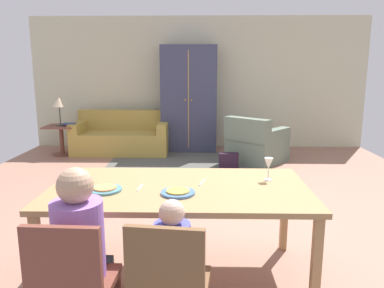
{
  "coord_description": "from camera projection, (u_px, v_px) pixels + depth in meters",
  "views": [
    {
      "loc": [
        0.04,
        -3.97,
        1.66
      ],
      "look_at": [
        -0.05,
        -0.01,
        0.85
      ],
      "focal_mm": 34.9,
      "sensor_mm": 36.0,
      "label": 1
    }
  ],
  "objects": [
    {
      "name": "person_child",
      "position": [
        174.0,
        276.0,
        2.24
      ],
      "size": [
        0.22,
        0.3,
        0.92
      ],
      "color": "#2E434D",
      "rests_on": "ground_plane"
    },
    {
      "name": "back_wall",
      "position": [
        198.0,
        83.0,
        7.83
      ],
      "size": [
        6.94,
        0.1,
        2.7
      ],
      "primitive_type": "cube",
      "color": "beige",
      "rests_on": "ground_plane"
    },
    {
      "name": "dining_table",
      "position": [
        179.0,
        194.0,
        2.9
      ],
      "size": [
        1.99,
        1.07,
        0.76
      ],
      "color": "#A67D4E",
      "rests_on": "ground_plane"
    },
    {
      "name": "book_upper",
      "position": [
        69.0,
        124.0,
        7.07
      ],
      "size": [
        0.22,
        0.16,
        0.03
      ],
      "primitive_type": "cube",
      "color": "#334978",
      "rests_on": "book_lower"
    },
    {
      "name": "armchair",
      "position": [
        256.0,
        144.0,
        6.67
      ],
      "size": [
        1.21,
        1.21,
        0.82
      ],
      "color": "slate",
      "rests_on": "ground_plane"
    },
    {
      "name": "couch",
      "position": [
        122.0,
        138.0,
        7.42
      ],
      "size": [
        1.85,
        0.86,
        0.82
      ],
      "color": "#AC9041",
      "rests_on": "ground_plane"
    },
    {
      "name": "pizza_near_child",
      "position": [
        178.0,
        191.0,
        2.7
      ],
      "size": [
        0.17,
        0.17,
        0.01
      ],
      "primitive_type": "cylinder",
      "color": "gold",
      "rests_on": "plate_near_child"
    },
    {
      "name": "plate_near_man",
      "position": [
        105.0,
        190.0,
        2.78
      ],
      "size": [
        0.25,
        0.25,
        0.02
      ],
      "primitive_type": "cylinder",
      "color": "teal",
      "rests_on": "dining_table"
    },
    {
      "name": "area_rug",
      "position": [
        182.0,
        163.0,
        6.61
      ],
      "size": [
        2.6,
        1.8,
        0.01
      ],
      "primitive_type": "cube",
      "color": "#51524D",
      "rests_on": "ground_plane"
    },
    {
      "name": "pizza_near_man",
      "position": [
        105.0,
        188.0,
        2.77
      ],
      "size": [
        0.17,
        0.17,
        0.01
      ],
      "primitive_type": "cylinder",
      "color": "#E69151",
      "rests_on": "plate_near_man"
    },
    {
      "name": "book_lower",
      "position": [
        69.0,
        125.0,
        7.16
      ],
      "size": [
        0.22,
        0.16,
        0.03
      ],
      "primitive_type": "cube",
      "color": "maroon",
      "rests_on": "side_table"
    },
    {
      "name": "table_lamp",
      "position": [
        59.0,
        103.0,
        7.05
      ],
      "size": [
        0.26,
        0.26,
        0.54
      ],
      "color": "#43483C",
      "rests_on": "side_table"
    },
    {
      "name": "handbag",
      "position": [
        229.0,
        161.0,
        6.27
      ],
      "size": [
        0.32,
        0.16,
        0.26
      ],
      "primitive_type": "cube",
      "color": "black",
      "rests_on": "ground_plane"
    },
    {
      "name": "plate_near_child",
      "position": [
        178.0,
        193.0,
        2.7
      ],
      "size": [
        0.25,
        0.25,
        0.02
      ],
      "primitive_type": "cylinder",
      "color": "#466FA6",
      "rests_on": "dining_table"
    },
    {
      "name": "knife",
      "position": [
        202.0,
        182.0,
        2.98
      ],
      "size": [
        0.06,
        0.17,
        0.01
      ],
      "primitive_type": "cube",
      "rotation": [
        0.0,
        0.0,
        -0.28
      ],
      "color": "silver",
      "rests_on": "dining_table"
    },
    {
      "name": "side_table",
      "position": [
        61.0,
        136.0,
        7.17
      ],
      "size": [
        0.56,
        0.56,
        0.58
      ],
      "color": "brown",
      "rests_on": "ground_plane"
    },
    {
      "name": "fork",
      "position": [
        140.0,
        188.0,
        2.84
      ],
      "size": [
        0.03,
        0.15,
        0.01
      ],
      "primitive_type": "cube",
      "rotation": [
        0.0,
        0.0,
        -0.1
      ],
      "color": "silver",
      "rests_on": "dining_table"
    },
    {
      "name": "wine_glass",
      "position": [
        269.0,
        164.0,
        3.02
      ],
      "size": [
        0.07,
        0.07,
        0.19
      ],
      "color": "silver",
      "rests_on": "dining_table"
    },
    {
      "name": "person_man",
      "position": [
        82.0,
        262.0,
        2.24
      ],
      "size": [
        0.3,
        0.41,
        1.11
      ],
      "color": "#2A3740",
      "rests_on": "ground_plane"
    },
    {
      "name": "dining_chair_child",
      "position": [
        169.0,
        283.0,
        2.06
      ],
      "size": [
        0.46,
        0.46,
        0.87
      ],
      "color": "brown",
      "rests_on": "ground_plane"
    },
    {
      "name": "dining_chair_man",
      "position": [
        72.0,
        282.0,
        2.07
      ],
      "size": [
        0.44,
        0.44,
        0.87
      ],
      "color": "brown",
      "rests_on": "ground_plane"
    },
    {
      "name": "armoire",
      "position": [
        189.0,
        99.0,
        7.51
      ],
      "size": [
        1.1,
        0.59,
        2.1
      ],
      "color": "#383B56",
      "rests_on": "ground_plane"
    },
    {
      "name": "ground_plane",
      "position": [
        197.0,
        198.0,
        4.87
      ],
      "size": [
        6.94,
        6.51,
        0.02
      ],
      "primitive_type": "cube",
      "color": "#966A58"
    }
  ]
}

